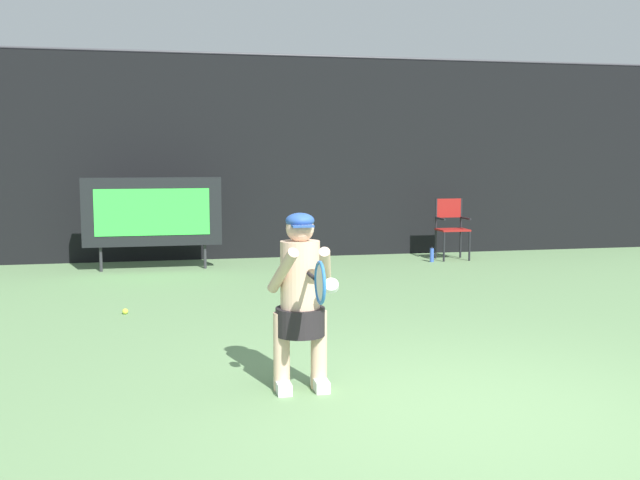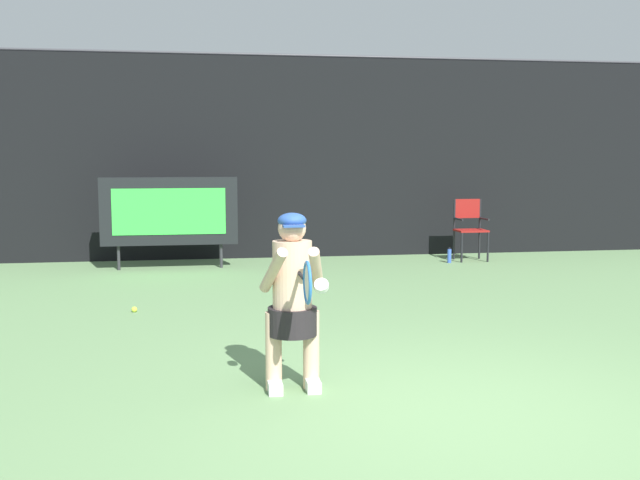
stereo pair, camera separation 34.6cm
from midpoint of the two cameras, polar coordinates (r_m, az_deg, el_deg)
ground at (r=5.43m, az=9.67°, el=-13.58°), size 18.00×22.00×0.03m
backdrop_screen at (r=13.55m, az=-3.97°, el=6.31°), size 18.00×0.12×3.66m
scoreboard at (r=12.31m, az=-13.51°, el=2.11°), size 2.20×0.21×1.50m
umpire_chair at (r=13.46m, az=9.31°, el=1.16°), size 0.52×0.44×1.08m
water_bottle at (r=13.10m, az=7.82°, el=-1.15°), size 0.07×0.07×0.27m
tennis_player at (r=5.83m, az=-3.20°, el=-4.35°), size 0.52×0.59×1.40m
tennis_racket at (r=5.28m, az=-1.93°, el=-3.26°), size 0.03×0.60×0.31m
tennis_ball_loose at (r=9.07m, az=-15.78°, el=-5.29°), size 0.07×0.07×0.07m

